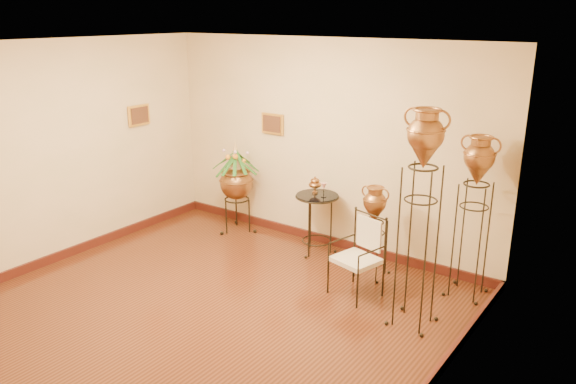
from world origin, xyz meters
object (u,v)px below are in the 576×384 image
Objects in this scene: planter_urn at (236,179)px; side_table at (317,223)px; amphora_mid at (473,216)px; amphora_tall at (419,218)px; armchair at (356,257)px.

planter_urn is 1.38× the size of side_table.
side_table is at bearing 179.97° from amphora_mid.
amphora_tall reaches higher than side_table.
armchair is 0.92× the size of side_table.
side_table is at bearing 152.10° from amphora_tall.
amphora_mid is 3.43m from planter_urn.
amphora_mid is 2.10m from side_table.
amphora_mid is 1.83× the size of side_table.
amphora_tall is at bearing -104.26° from amphora_mid.
amphora_mid is at bearing 50.67° from armchair.
amphora_tall is at bearing 0.26° from armchair.
planter_urn reaches higher than side_table.
side_table is at bearing 0.35° from planter_urn.
planter_urn is at bearing -179.87° from amphora_mid.
amphora_mid is at bearing -0.03° from side_table.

